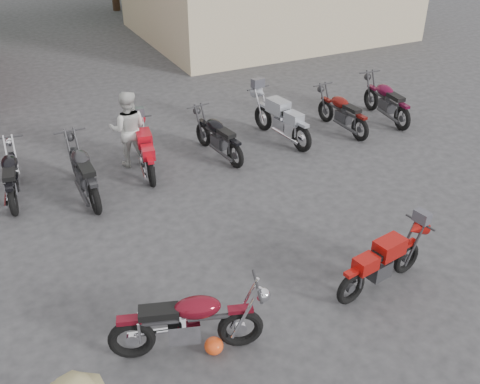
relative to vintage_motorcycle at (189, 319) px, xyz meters
name	(u,v)px	position (x,y,z in m)	size (l,w,h in m)	color
ground	(250,328)	(0.93, 0.01, -0.60)	(90.00, 90.00, 0.00)	#2F2F31
vintage_motorcycle	(189,319)	(0.00, 0.00, 0.00)	(2.05, 0.68, 1.19)	#5C0B17
sportbike	(383,260)	(3.25, -0.08, -0.08)	(1.78, 0.59, 1.03)	#9E110D
helmet	(214,346)	(0.27, -0.18, -0.47)	(0.27, 0.27, 0.25)	#D84517
person_light	(128,129)	(0.89, 5.83, 0.28)	(0.85, 0.66, 1.75)	silver
row_bike_2	(11,173)	(-1.68, 5.49, -0.05)	(1.90, 0.63, 1.10)	black
row_bike_3	(83,169)	(-0.35, 4.91, 0.01)	(2.09, 0.69, 1.21)	#242426
row_bike_4	(145,149)	(1.11, 5.36, -0.05)	(1.87, 0.62, 1.09)	red
row_bike_5	(218,134)	(2.85, 5.34, -0.04)	(1.90, 0.63, 1.10)	black
row_bike_6	(281,117)	(4.61, 5.46, 0.01)	(2.10, 0.69, 1.22)	#999EA7
row_bike_7	(342,110)	(6.31, 5.26, -0.04)	(1.91, 0.63, 1.11)	#590E0B
row_bike_8	(386,99)	(7.81, 5.34, -0.01)	(2.03, 0.67, 1.18)	#4C0923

